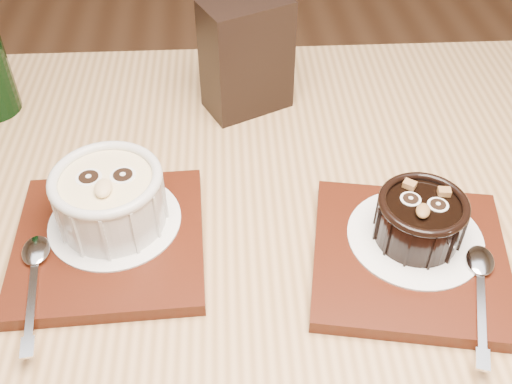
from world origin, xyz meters
TOP-DOWN VIEW (x-y plane):
  - table at (-0.10, -0.07)m, footprint 1.23×0.84m
  - tray_left at (-0.24, -0.04)m, footprint 0.18×0.18m
  - doily_left at (-0.23, -0.02)m, footprint 0.13×0.13m
  - ramekin_white at (-0.23, -0.02)m, footprint 0.11×0.11m
  - spoon_left at (-0.30, -0.09)m, footprint 0.04×0.14m
  - tray_right at (0.05, -0.09)m, footprint 0.21×0.21m
  - doily_right at (0.05, -0.07)m, footprint 0.13×0.13m
  - ramekin_dark at (0.05, -0.07)m, footprint 0.08×0.08m
  - spoon_right at (0.09, -0.14)m, footprint 0.07×0.14m
  - condiment_stand at (-0.09, 0.19)m, footprint 0.12×0.10m

SIDE VIEW (x-z plane):
  - table at x=-0.10m, z-range 0.28..1.03m
  - tray_left at x=-0.24m, z-range 0.75..0.76m
  - tray_right at x=0.05m, z-range 0.75..0.76m
  - doily_left at x=-0.23m, z-range 0.77..0.77m
  - doily_right at x=0.05m, z-range 0.77..0.77m
  - spoon_left at x=-0.30m, z-range 0.77..0.77m
  - spoon_right at x=0.09m, z-range 0.77..0.77m
  - ramekin_dark at x=0.05m, z-range 0.77..0.82m
  - ramekin_white at x=-0.23m, z-range 0.77..0.83m
  - condiment_stand at x=-0.09m, z-range 0.75..0.89m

